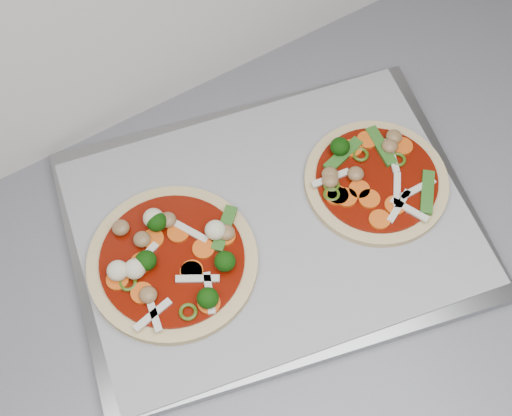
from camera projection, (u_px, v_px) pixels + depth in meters
baking_tray at (272, 225)px, 0.84m from camera, size 0.53×0.44×0.02m
parchment at (273, 222)px, 0.83m from camera, size 0.50×0.41×0.00m
pizza_left at (172, 259)px, 0.79m from camera, size 0.22×0.22×0.03m
pizza_right at (374, 178)px, 0.85m from camera, size 0.19×0.19×0.03m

